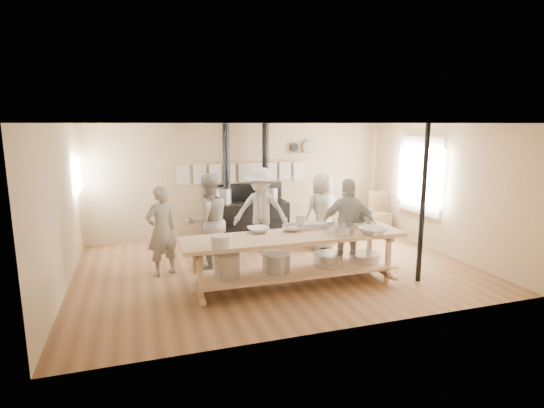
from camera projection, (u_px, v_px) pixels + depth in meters
name	position (u px, v px, depth m)	size (l,w,h in m)	color
ground	(276.00, 268.00, 7.75)	(7.00, 7.00, 0.00)	brown
room_shell	(277.00, 180.00, 7.45)	(7.00, 7.00, 7.00)	tan
window_right	(421.00, 176.00, 9.07)	(0.09, 1.50, 1.65)	beige
left_opening	(77.00, 175.00, 8.29)	(0.00, 0.90, 0.90)	white
stove	(247.00, 216.00, 9.64)	(1.90, 0.75, 2.60)	black
towel_rail	(244.00, 170.00, 9.71)	(3.00, 0.04, 0.47)	tan
back_wall_shelf	(303.00, 149.00, 10.10)	(0.63, 0.14, 0.32)	tan
prep_table	(294.00, 255.00, 6.81)	(3.60, 0.90, 0.85)	tan
support_post	(423.00, 205.00, 6.86)	(0.08, 0.08, 2.60)	black
cook_far_left	(162.00, 230.00, 7.28)	(0.58, 0.38, 1.58)	#A39B90
cook_left	(208.00, 221.00, 7.61)	(0.84, 0.66, 1.73)	#A39B90
cook_center	(323.00, 211.00, 8.81)	(0.79, 0.51, 1.61)	#A39B90
cook_right	(348.00, 227.00, 7.33)	(0.99, 0.41, 1.68)	#A39B90
cook_by_window	(261.00, 210.00, 8.57)	(1.12, 0.64, 1.73)	#A39B90
chair	(379.00, 221.00, 10.19)	(0.57, 0.57, 1.00)	brown
bowl_white_a	(258.00, 230.00, 6.90)	(0.35, 0.35, 0.09)	white
bowl_steel_a	(292.00, 228.00, 6.98)	(0.32, 0.32, 0.10)	silver
bowl_white_b	(373.00, 231.00, 6.80)	(0.44, 0.44, 0.11)	white
bowl_steel_b	(356.00, 224.00, 7.26)	(0.33, 0.33, 0.10)	silver
roasting_pan	(315.00, 225.00, 7.20)	(0.40, 0.27, 0.09)	#B2B2B7
mixing_bowl_large	(340.00, 229.00, 6.81)	(0.47, 0.47, 0.15)	silver
bucket_galv	(365.00, 217.00, 7.47)	(0.28, 0.28, 0.26)	gray
deep_bowl_enamel	(221.00, 241.00, 6.05)	(0.28, 0.28, 0.18)	white
pitcher	(301.00, 222.00, 7.11)	(0.16, 0.16, 0.25)	white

